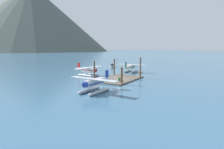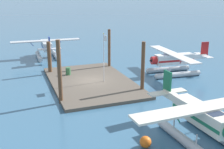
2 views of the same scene
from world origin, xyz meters
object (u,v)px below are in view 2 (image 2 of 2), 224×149
(flagpole, at_px, (104,52))
(mooring_buoy, at_px, (146,142))
(seaplane_silver_port_aft, at_px, (47,48))
(seaplane_cream_stbd_fwd, at_px, (201,120))
(seaplane_white_bow_centre, at_px, (174,62))
(fuel_drum, at_px, (68,71))

(flagpole, bearing_deg, mooring_buoy, -7.30)
(seaplane_silver_port_aft, xyz_separation_m, seaplane_cream_stbd_fwd, (29.09, 6.24, 0.00))
(flagpole, bearing_deg, seaplane_white_bow_centre, 94.27)
(flagpole, height_order, mooring_buoy, flagpole)
(flagpole, distance_m, fuel_drum, 5.90)
(fuel_drum, height_order, mooring_buoy, fuel_drum)
(mooring_buoy, height_order, seaplane_silver_port_aft, seaplane_silver_port_aft)
(flagpole, distance_m, seaplane_cream_stbd_fwd, 14.02)
(flagpole, relative_size, fuel_drum, 6.05)
(fuel_drum, relative_size, mooring_buoy, 1.14)
(flagpole, bearing_deg, fuel_drum, -141.78)
(seaplane_silver_port_aft, relative_size, seaplane_cream_stbd_fwd, 1.00)
(seaplane_silver_port_aft, bearing_deg, seaplane_cream_stbd_fwd, 12.11)
(mooring_buoy, distance_m, seaplane_white_bow_centre, 17.64)
(seaplane_silver_port_aft, bearing_deg, flagpole, 14.99)
(fuel_drum, distance_m, seaplane_silver_port_aft, 11.43)
(mooring_buoy, xyz_separation_m, seaplane_silver_port_aft, (-28.52, -2.44, 1.19))
(seaplane_silver_port_aft, xyz_separation_m, seaplane_white_bow_centre, (14.71, 13.34, 0.00))
(fuel_drum, distance_m, seaplane_white_bow_centre, 12.86)
(seaplane_silver_port_aft, relative_size, seaplane_white_bow_centre, 1.00)
(flagpole, relative_size, seaplane_silver_port_aft, 0.51)
(seaplane_cream_stbd_fwd, bearing_deg, fuel_drum, -163.37)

